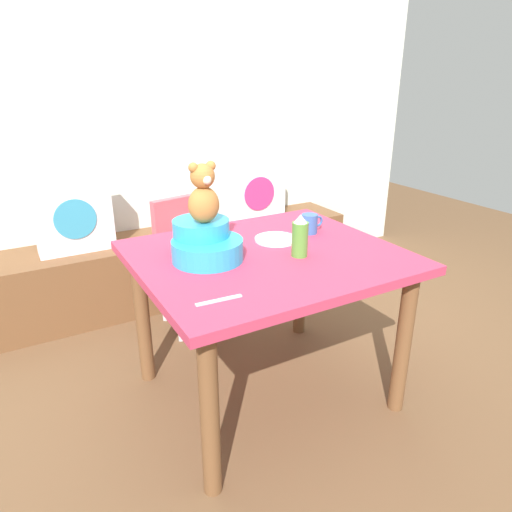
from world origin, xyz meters
The scene contains 14 objects.
ground_plane centered at (0.00, 0.00, 0.00)m, with size 8.00×8.00×0.00m, color brown.
back_wall centered at (0.00, 1.51, 1.30)m, with size 4.40×0.10×2.60m, color silver.
window_bench centered at (0.00, 1.24, 0.23)m, with size 2.60×0.44×0.46m, color brown.
pillow_floral_left centered at (-0.62, 1.22, 0.68)m, with size 0.44×0.15×0.44m.
pillow_floral_right centered at (0.62, 1.22, 0.68)m, with size 0.44×0.15×0.44m.
book_stack centered at (-0.02, 1.24, 0.49)m, with size 0.20×0.14×0.06m, color #984E71.
dining_table centered at (0.00, 0.00, 0.63)m, with size 1.13×0.98×0.74m.
highchair centered at (-0.06, 0.80, 0.52)m, with size 0.38×0.50×0.79m.
infant_seat_teal centered at (-0.26, 0.07, 0.81)m, with size 0.30×0.33×0.16m.
teddy_bear centered at (-0.26, 0.07, 1.02)m, with size 0.13×0.12×0.25m.
ketchup_bottle centered at (0.10, -0.10, 0.83)m, with size 0.07×0.07×0.18m.
coffee_mug centered at (0.32, 0.13, 0.79)m, with size 0.12×0.08×0.09m.
dinner_plate_near centered at (0.12, 0.12, 0.75)m, with size 0.20×0.20×0.01m, color white.
table_fork centered at (-0.38, -0.31, 0.74)m, with size 0.02×0.17×0.01m, color silver.
Camera 1 is at (-0.97, -1.61, 1.47)m, focal length 32.36 mm.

